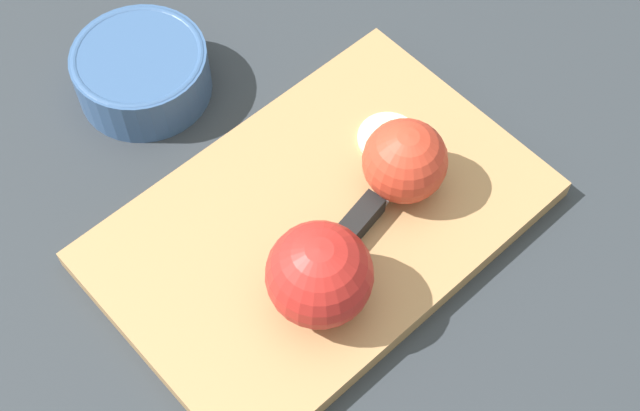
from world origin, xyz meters
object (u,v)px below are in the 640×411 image
(apple_half_left, at_px, (320,275))
(bowl, at_px, (141,70))
(apple_half_right, at_px, (405,161))
(knife, at_px, (365,214))

(apple_half_left, relative_size, bowl, 0.67)
(bowl, bearing_deg, apple_half_left, -91.82)
(apple_half_left, xyz_separation_m, bowl, (0.01, 0.29, -0.03))
(apple_half_left, height_order, bowl, apple_half_left)
(apple_half_right, height_order, bowl, apple_half_right)
(apple_half_right, distance_m, bowl, 0.27)
(apple_half_right, bearing_deg, apple_half_left, -132.49)
(apple_half_left, bearing_deg, bowl, 125.16)
(apple_half_left, xyz_separation_m, knife, (0.08, 0.04, -0.03))
(apple_half_right, bearing_deg, knife, -143.04)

